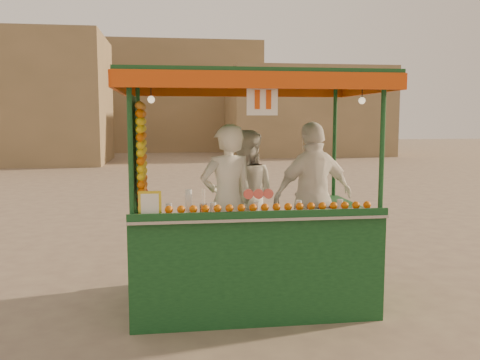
{
  "coord_description": "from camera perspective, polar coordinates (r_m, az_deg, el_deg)",
  "views": [
    {
      "loc": [
        -1.16,
        -5.9,
        2.09
      ],
      "look_at": [
        -0.35,
        -0.23,
        1.41
      ],
      "focal_mm": 38.59,
      "sensor_mm": 36.0,
      "label": 1
    }
  ],
  "objects": [
    {
      "name": "ground",
      "position": [
        6.37,
        2.92,
        -12.39
      ],
      "size": [
        90.0,
        90.0,
        0.0
      ],
      "primitive_type": "plane",
      "color": "brown",
      "rests_on": "ground"
    },
    {
      "name": "building_right",
      "position": [
        31.0,
        7.21,
        7.47
      ],
      "size": [
        9.0,
        6.0,
        5.0
      ],
      "primitive_type": "cube",
      "color": "#937754",
      "rests_on": "ground"
    },
    {
      "name": "juice_cart",
      "position": [
        5.77,
        0.41,
        -5.84
      ],
      "size": [
        2.83,
        1.83,
        2.57
      ],
      "color": "#103B1A",
      "rests_on": "ground"
    },
    {
      "name": "vendor_middle",
      "position": [
        6.43,
        0.54,
        -1.83
      ],
      "size": [
        0.96,
        0.85,
        1.66
      ],
      "rotation": [
        0.0,
        0.0,
        2.81
      ],
      "color": "silver",
      "rests_on": "ground"
    },
    {
      "name": "vendor_right",
      "position": [
        6.13,
        8.13,
        -1.84
      ],
      "size": [
        1.11,
        0.68,
        1.76
      ],
      "rotation": [
        0.0,
        0.0,
        3.4
      ],
      "color": "white",
      "rests_on": "ground"
    },
    {
      "name": "building_center",
      "position": [
        35.94,
        -9.56,
        8.92
      ],
      "size": [
        14.0,
        7.0,
        7.0
      ],
      "primitive_type": "cube",
      "color": "#937754",
      "rests_on": "ground"
    },
    {
      "name": "vendor_left",
      "position": [
        5.78,
        -1.43,
        -2.42
      ],
      "size": [
        0.72,
        0.57,
        1.73
      ],
      "rotation": [
        0.0,
        0.0,
        3.42
      ],
      "color": "white",
      "rests_on": "ground"
    }
  ]
}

